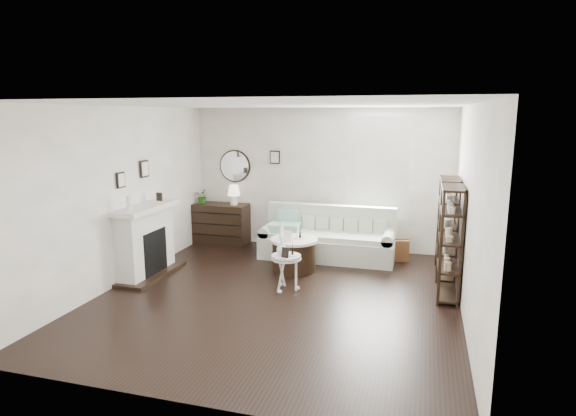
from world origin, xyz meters
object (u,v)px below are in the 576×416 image
(dresser, at_px, (218,223))
(pedestal_table, at_px, (286,258))
(sofa, at_px, (328,241))
(drum_table, at_px, (294,254))

(dresser, height_order, pedestal_table, dresser)
(sofa, bearing_deg, pedestal_table, -98.29)
(dresser, height_order, drum_table, dresser)
(dresser, bearing_deg, drum_table, -33.62)
(dresser, distance_m, pedestal_table, 3.03)
(sofa, distance_m, pedestal_table, 1.84)
(sofa, bearing_deg, drum_table, -113.75)
(dresser, bearing_deg, pedestal_table, -46.85)
(sofa, distance_m, drum_table, 0.98)
(sofa, height_order, drum_table, sofa)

